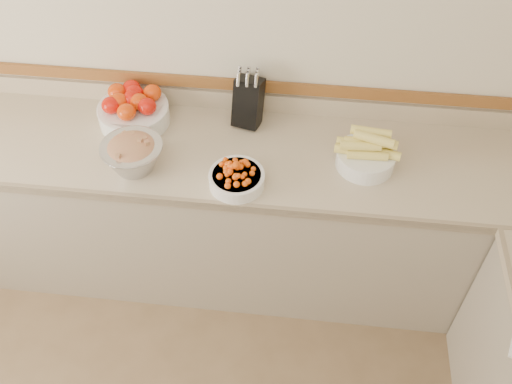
# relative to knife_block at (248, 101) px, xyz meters

# --- Properties ---
(back_wall) EXTENTS (4.00, 0.00, 4.00)m
(back_wall) POSITION_rel_knife_block_xyz_m (-0.25, 0.10, 0.27)
(back_wall) COLOR beige
(back_wall) RESTS_ON ground_plane
(counter_back) EXTENTS (4.00, 0.65, 1.08)m
(counter_back) POSITION_rel_knife_block_xyz_m (-0.25, -0.22, -0.57)
(counter_back) COLOR #C1AD8C
(counter_back) RESTS_ON ground_plane
(knife_block) EXTENTS (0.16, 0.18, 0.31)m
(knife_block) POSITION_rel_knife_block_xyz_m (0.00, 0.00, 0.00)
(knife_block) COLOR black
(knife_block) RESTS_ON counter_back
(tomato_bowl) EXTENTS (0.34, 0.34, 0.17)m
(tomato_bowl) POSITION_rel_knife_block_xyz_m (-0.55, -0.06, -0.05)
(tomato_bowl) COLOR white
(tomato_bowl) RESTS_ON counter_back
(cherry_tomato_bowl) EXTENTS (0.25, 0.25, 0.13)m
(cherry_tomato_bowl) POSITION_rel_knife_block_xyz_m (0.00, -0.42, -0.08)
(cherry_tomato_bowl) COLOR white
(cherry_tomato_bowl) RESTS_ON counter_back
(corn_bowl) EXTENTS (0.29, 0.27, 0.20)m
(corn_bowl) POSITION_rel_knife_block_xyz_m (0.56, -0.24, -0.06)
(corn_bowl) COLOR white
(corn_bowl) RESTS_ON counter_back
(rhubarb_bowl) EXTENTS (0.28, 0.28, 0.16)m
(rhubarb_bowl) POSITION_rel_knife_block_xyz_m (-0.47, -0.37, -0.04)
(rhubarb_bowl) COLOR #B2B2BA
(rhubarb_bowl) RESTS_ON counter_back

